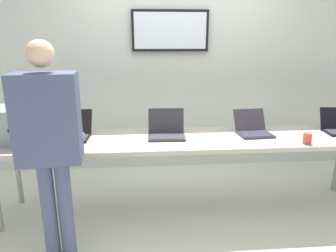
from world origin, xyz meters
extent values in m
cube|color=silver|center=(0.00, 0.00, -0.02)|extent=(8.00, 8.00, 0.04)
cube|color=silver|center=(0.00, 1.13, 1.40)|extent=(8.00, 0.06, 2.80)
cube|color=black|center=(-0.08, 1.08, 1.75)|extent=(0.92, 0.05, 0.48)
cube|color=white|center=(-0.08, 1.06, 1.75)|extent=(0.86, 0.02, 0.42)
cube|color=#B1A799|center=(0.00, 0.00, 0.73)|extent=(3.64, 0.70, 0.04)
cylinder|color=gray|center=(-1.72, 0.25, 0.36)|extent=(0.05, 0.05, 0.71)
cube|color=gray|center=(-1.56, 0.03, 0.91)|extent=(0.43, 0.39, 0.32)
cube|color=black|center=(-1.56, -0.17, 0.91)|extent=(0.04, 0.01, 0.03)
cube|color=black|center=(-1.10, 0.03, 0.76)|extent=(0.33, 0.26, 0.02)
cube|color=#332F37|center=(-1.10, 0.02, 0.78)|extent=(0.30, 0.21, 0.00)
cube|color=black|center=(-1.09, 0.22, 0.88)|extent=(0.33, 0.14, 0.22)
cube|color=black|center=(-1.09, 0.22, 0.88)|extent=(0.30, 0.12, 0.19)
cube|color=#33333A|center=(-0.20, 0.01, 0.76)|extent=(0.36, 0.26, 0.02)
cube|color=#313239|center=(-0.20, 0.00, 0.78)|extent=(0.33, 0.20, 0.00)
cube|color=#33333A|center=(-0.20, 0.15, 0.89)|extent=(0.35, 0.07, 0.23)
cube|color=navy|center=(-0.20, 0.16, 0.89)|extent=(0.32, 0.06, 0.21)
cube|color=#39343E|center=(0.67, 0.01, 0.76)|extent=(0.33, 0.25, 0.02)
cube|color=#272739|center=(0.67, 0.00, 0.78)|extent=(0.30, 0.20, 0.00)
cube|color=#39343E|center=(0.65, 0.18, 0.87)|extent=(0.33, 0.14, 0.20)
cube|color=white|center=(0.65, 0.18, 0.87)|extent=(0.30, 0.12, 0.18)
cylinder|color=#494F71|center=(-1.16, -0.64, 0.40)|extent=(0.12, 0.12, 0.81)
cylinder|color=#494F71|center=(-1.03, -0.62, 0.40)|extent=(0.12, 0.12, 0.81)
cube|color=#494F71|center=(-1.09, -0.63, 1.13)|extent=(0.46, 0.30, 0.64)
sphere|color=beige|center=(-1.09, -0.63, 1.58)|extent=(0.19, 0.19, 0.19)
cylinder|color=#494F71|center=(-1.28, -0.35, 0.86)|extent=(0.10, 0.32, 0.07)
cylinder|color=#494F71|center=(-0.95, -0.33, 0.86)|extent=(0.10, 0.32, 0.07)
cylinder|color=#C94A34|center=(1.05, -0.25, 0.80)|extent=(0.08, 0.08, 0.09)
camera|label=1|loc=(-0.42, -2.81, 1.68)|focal=33.37mm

